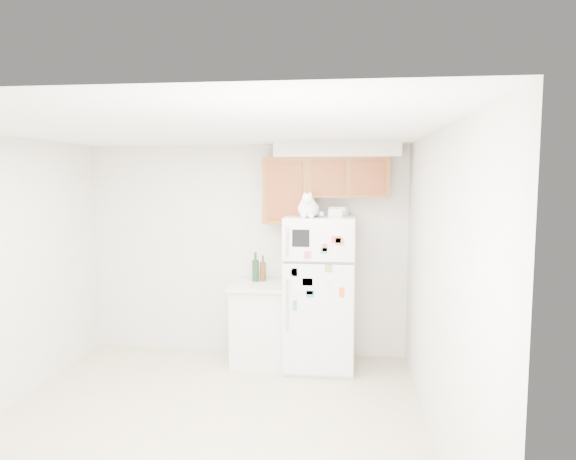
% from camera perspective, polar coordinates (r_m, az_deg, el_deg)
% --- Properties ---
extents(ground_plane, '(3.80, 4.00, 0.01)m').
position_cam_1_polar(ground_plane, '(4.69, -9.59, -21.23)').
color(ground_plane, '#BEAB92').
extents(room_shell, '(3.84, 4.04, 2.52)m').
position_cam_1_polar(room_shell, '(4.40, -7.56, -0.09)').
color(room_shell, silver).
rests_on(room_shell, ground_plane).
extents(refrigerator, '(0.76, 0.78, 1.70)m').
position_cam_1_polar(refrigerator, '(5.76, 3.55, -6.92)').
color(refrigerator, white).
rests_on(refrigerator, ground_plane).
extents(base_counter, '(0.64, 0.64, 0.92)m').
position_cam_1_polar(base_counter, '(6.00, -3.13, -10.21)').
color(base_counter, white).
rests_on(base_counter, ground_plane).
extents(cat, '(0.28, 0.40, 0.29)m').
position_cam_1_polar(cat, '(5.43, 2.27, 2.50)').
color(cat, white).
rests_on(cat, refrigerator).
extents(storage_box_back, '(0.21, 0.17, 0.10)m').
position_cam_1_polar(storage_box_back, '(5.72, 5.65, 2.09)').
color(storage_box_back, white).
rests_on(storage_box_back, refrigerator).
extents(storage_box_front, '(0.16, 0.13, 0.09)m').
position_cam_1_polar(storage_box_front, '(5.55, 5.23, 1.92)').
color(storage_box_front, white).
rests_on(storage_box_front, refrigerator).
extents(bottle_green, '(0.08, 0.08, 0.34)m').
position_cam_1_polar(bottle_green, '(5.98, -3.63, -4.09)').
color(bottle_green, '#19381E').
rests_on(bottle_green, base_counter).
extents(bottle_amber, '(0.07, 0.07, 0.30)m').
position_cam_1_polar(bottle_amber, '(5.99, -2.81, -4.26)').
color(bottle_amber, '#593814').
rests_on(bottle_amber, base_counter).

